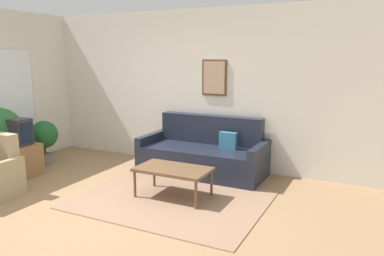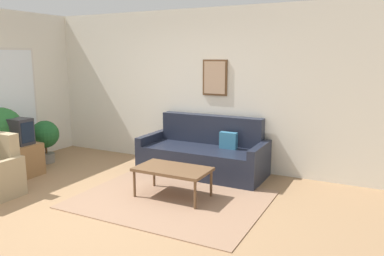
{
  "view_description": "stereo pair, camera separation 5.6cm",
  "coord_description": "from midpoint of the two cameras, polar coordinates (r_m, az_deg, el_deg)",
  "views": [
    {
      "loc": [
        3.04,
        -3.37,
        1.9
      ],
      "look_at": [
        0.61,
        1.53,
        0.85
      ],
      "focal_mm": 35.0,
      "sensor_mm": 36.0,
      "label": 1
    },
    {
      "loc": [
        3.09,
        -3.35,
        1.9
      ],
      "look_at": [
        0.61,
        1.53,
        0.85
      ],
      "focal_mm": 35.0,
      "sensor_mm": 36.0,
      "label": 2
    }
  ],
  "objects": [
    {
      "name": "potted_plant_by_window",
      "position": [
        7.23,
        -21.83,
        -1.28
      ],
      "size": [
        0.49,
        0.49,
        0.77
      ],
      "color": "slate",
      "rests_on": "ground_plane"
    },
    {
      "name": "tv",
      "position": [
        6.64,
        -25.93,
        -0.41
      ],
      "size": [
        0.67,
        0.28,
        0.42
      ],
      "color": "#2D2D33",
      "rests_on": "tv_stand"
    },
    {
      "name": "wall_back",
      "position": [
        6.65,
        -1.13,
        6.11
      ],
      "size": [
        8.0,
        0.09,
        2.7
      ],
      "color": "silver",
      "rests_on": "ground_plane"
    },
    {
      "name": "couch",
      "position": [
        6.18,
        1.56,
        -4.05
      ],
      "size": [
        2.04,
        0.9,
        0.93
      ],
      "color": "#1E2333",
      "rests_on": "ground_plane"
    },
    {
      "name": "coffee_table",
      "position": [
        5.1,
        -3.2,
        -6.48
      ],
      "size": [
        1.0,
        0.57,
        0.42
      ],
      "color": "brown",
      "rests_on": "ground_plane"
    },
    {
      "name": "area_rug",
      "position": [
        5.15,
        -3.42,
        -10.76
      ],
      "size": [
        2.47,
        1.91,
        0.01
      ],
      "color": "#937056",
      "rests_on": "ground_plane"
    },
    {
      "name": "ground_plane",
      "position": [
        4.93,
        -15.07,
        -12.21
      ],
      "size": [
        16.0,
        16.0,
        0.0
      ],
      "primitive_type": "plane",
      "color": "#997551"
    },
    {
      "name": "tv_stand",
      "position": [
        6.74,
        -25.62,
        -4.31
      ],
      "size": [
        0.8,
        0.49,
        0.52
      ],
      "color": "olive",
      "rests_on": "ground_plane"
    }
  ]
}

